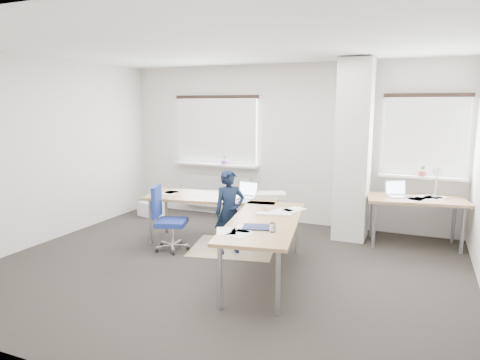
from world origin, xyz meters
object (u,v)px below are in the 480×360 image
at_px(desk_main, 239,209).
at_px(person, 230,212).
at_px(task_chair, 169,233).
at_px(desk_side, 416,201).

distance_m(desk_main, person, 0.26).
bearing_deg(person, task_chair, 155.14).
bearing_deg(person, desk_main, -75.01).
relative_size(desk_main, desk_side, 1.88).
bearing_deg(desk_main, task_chair, 175.72).
height_order(desk_side, person, desk_side).
height_order(desk_main, desk_side, desk_side).
distance_m(task_chair, person, 0.95).
xyz_separation_m(desk_side, task_chair, (-3.27, -1.63, -0.42)).
relative_size(desk_side, task_chair, 1.58).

